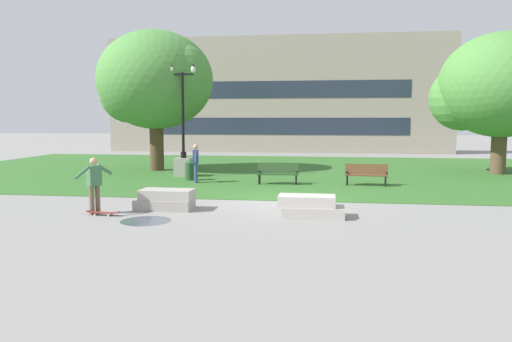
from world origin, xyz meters
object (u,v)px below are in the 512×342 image
(park_bench_near_left, at_px, (278,172))
(trash_bin, at_px, (190,170))
(person_skateboarder, at_px, (94,182))
(lamp_post_center, at_px, (183,154))
(skateboard, at_px, (103,213))
(concrete_block_left, at_px, (310,207))
(park_bench_near_right, at_px, (366,173))
(person_bystander_near_lawn, at_px, (196,161))
(concrete_block_center, at_px, (166,200))

(park_bench_near_left, bearing_deg, trash_bin, 169.15)
(person_skateboarder, xyz_separation_m, lamp_post_center, (-0.04, 9.73, 0.14))
(skateboard, xyz_separation_m, lamp_post_center, (-0.41, 9.97, 1.03))
(skateboard, relative_size, trash_bin, 1.08)
(person_skateboarder, bearing_deg, concrete_block_left, 3.32)
(trash_bin, bearing_deg, park_bench_near_right, -5.01)
(person_bystander_near_lawn, bearing_deg, lamp_post_center, 117.84)
(concrete_block_center, relative_size, person_bystander_near_lawn, 1.06)
(skateboard, distance_m, park_bench_near_left, 8.91)
(concrete_block_center, distance_m, park_bench_near_right, 9.42)
(park_bench_near_right, height_order, trash_bin, trash_bin)
(lamp_post_center, bearing_deg, park_bench_near_right, -14.17)
(person_skateboarder, relative_size, park_bench_near_right, 0.93)
(concrete_block_left, relative_size, person_skateboarder, 1.12)
(lamp_post_center, bearing_deg, person_bystander_near_lawn, -62.16)
(lamp_post_center, bearing_deg, park_bench_near_left, -25.08)
(concrete_block_left, bearing_deg, lamp_post_center, 124.95)
(park_bench_near_left, height_order, lamp_post_center, lamp_post_center)
(park_bench_near_left, relative_size, person_bystander_near_lawn, 1.06)
(lamp_post_center, height_order, person_bystander_near_lawn, lamp_post_center)
(person_skateboarder, height_order, person_bystander_near_lawn, person_bystander_near_lawn)
(person_skateboarder, distance_m, lamp_post_center, 9.74)
(concrete_block_center, distance_m, concrete_block_left, 4.63)
(park_bench_near_left, bearing_deg, skateboard, -120.36)
(skateboard, bearing_deg, trash_bin, 87.75)
(person_skateboarder, bearing_deg, concrete_block_center, 27.25)
(skateboard, bearing_deg, concrete_block_center, 38.46)
(concrete_block_center, distance_m, trash_bin, 7.36)
(concrete_block_center, distance_m, park_bench_near_left, 7.11)
(concrete_block_left, height_order, lamp_post_center, lamp_post_center)
(concrete_block_left, xyz_separation_m, lamp_post_center, (-6.54, 9.36, 0.81))
(skateboard, relative_size, lamp_post_center, 0.19)
(park_bench_near_right, height_order, person_bystander_near_lawn, person_bystander_near_lawn)
(concrete_block_left, relative_size, person_bystander_near_lawn, 1.12)
(person_skateboarder, xyz_separation_m, trash_bin, (0.70, 8.24, -0.47))
(park_bench_near_left, bearing_deg, park_bench_near_right, 1.52)
(person_bystander_near_lawn, bearing_deg, person_skateboarder, -99.27)
(concrete_block_left, distance_m, trash_bin, 9.77)
(skateboard, bearing_deg, person_bystander_near_lawn, 83.75)
(person_skateboarder, height_order, lamp_post_center, lamp_post_center)
(person_bystander_near_lawn, bearing_deg, park_bench_near_right, 1.26)
(concrete_block_center, height_order, trash_bin, trash_bin)
(trash_bin, bearing_deg, concrete_block_center, -80.60)
(park_bench_near_left, distance_m, park_bench_near_right, 3.80)
(concrete_block_center, bearing_deg, trash_bin, 99.40)
(person_skateboarder, height_order, trash_bin, person_skateboarder)
(concrete_block_center, relative_size, lamp_post_center, 0.33)
(lamp_post_center, xyz_separation_m, person_bystander_near_lawn, (1.25, -2.36, -0.14))
(concrete_block_center, height_order, concrete_block_left, same)
(park_bench_near_left, bearing_deg, person_skateboarder, -123.19)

